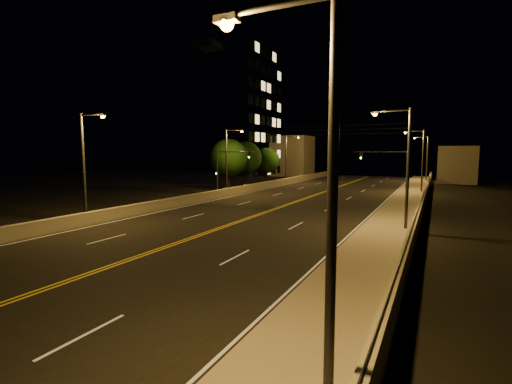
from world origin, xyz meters
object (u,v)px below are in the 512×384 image
at_px(traffic_signal_left, 225,167).
at_px(tree_0, 229,158).
at_px(streetlight_5, 229,157).
at_px(building_tower, 209,115).
at_px(streetlight_1, 403,161).
at_px(streetlight_4, 86,160).
at_px(tree_2, 267,160).
at_px(streetlight_2, 420,157).
at_px(streetlight_0, 316,181).
at_px(traffic_signal_right, 395,171).
at_px(tree_1, 246,158).
at_px(streetlight_6, 288,155).
at_px(streetlight_3, 425,155).

xyz_separation_m(traffic_signal_left, tree_0, (-4.31, 8.22, 0.97)).
bearing_deg(streetlight_5, building_tower, 128.16).
xyz_separation_m(streetlight_1, streetlight_4, (-21.39, -6.82, 0.00)).
bearing_deg(traffic_signal_left, streetlight_1, -28.99).
bearing_deg(tree_2, traffic_signal_left, -77.70).
bearing_deg(streetlight_5, streetlight_2, 29.03).
bearing_deg(streetlight_0, traffic_signal_right, 92.91).
bearing_deg(tree_0, tree_1, 98.42).
bearing_deg(streetlight_0, traffic_signal_left, 123.49).
relative_size(streetlight_0, tree_1, 1.16).
distance_m(streetlight_4, tree_0, 26.44).
distance_m(streetlight_0, tree_1, 52.67).
bearing_deg(streetlight_6, streetlight_2, -21.47).
bearing_deg(building_tower, streetlight_3, 17.34).
relative_size(streetlight_5, traffic_signal_right, 1.47).
height_order(streetlight_6, traffic_signal_left, streetlight_6).
distance_m(traffic_signal_right, building_tower, 44.25).
height_order(traffic_signal_left, tree_1, tree_1).
xyz_separation_m(streetlight_0, tree_0, (-24.54, 38.80, -0.24)).
height_order(streetlight_1, tree_1, streetlight_1).
relative_size(traffic_signal_left, tree_0, 0.77).
relative_size(streetlight_2, traffic_signal_right, 1.47).
xyz_separation_m(streetlight_2, tree_1, (-25.61, 0.76, -0.33)).
relative_size(streetlight_2, tree_0, 1.13).
height_order(streetlight_2, building_tower, building_tower).
relative_size(streetlight_4, streetlight_5, 1.00).
xyz_separation_m(traffic_signal_right, tree_0, (-22.99, 8.22, 0.97)).
distance_m(streetlight_2, tree_1, 25.63).
relative_size(streetlight_2, streetlight_4, 1.00).
bearing_deg(streetlight_4, tree_0, 96.85).
bearing_deg(streetlight_4, tree_2, 95.32).
xyz_separation_m(tree_0, tree_1, (-1.07, 7.23, -0.10)).
xyz_separation_m(streetlight_1, tree_2, (-25.18, 33.89, -0.90)).
height_order(streetlight_3, traffic_signal_left, streetlight_3).
bearing_deg(streetlight_1, tree_0, 141.63).
height_order(streetlight_4, building_tower, building_tower).
height_order(streetlight_1, streetlight_5, same).
height_order(streetlight_2, tree_1, streetlight_2).
bearing_deg(building_tower, traffic_signal_left, -53.46).
bearing_deg(building_tower, tree_0, -49.45).
bearing_deg(streetlight_3, streetlight_1, -90.00).
relative_size(streetlight_6, tree_1, 1.16).
xyz_separation_m(streetlight_0, building_tower, (-37.84, 54.33, 7.61)).
height_order(streetlight_0, traffic_signal_right, streetlight_0).
height_order(streetlight_5, traffic_signal_left, streetlight_5).
bearing_deg(streetlight_3, tree_2, -152.90).
relative_size(streetlight_0, streetlight_3, 1.00).
bearing_deg(traffic_signal_right, streetlight_2, 83.95).
distance_m(traffic_signal_right, tree_2, 32.75).
height_order(streetlight_4, traffic_signal_left, streetlight_4).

